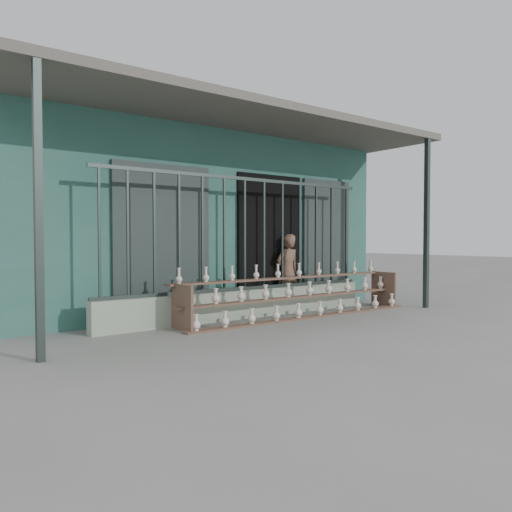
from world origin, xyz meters
TOP-DOWN VIEW (x-y plane):
  - ground at (0.00, 0.00)m, footprint 60.00×60.00m
  - workshop_building at (0.00, 4.23)m, footprint 7.40×6.60m
  - parapet_wall at (0.00, 1.30)m, footprint 5.00×0.20m
  - security_fence at (-0.00, 1.30)m, footprint 5.00×0.04m
  - shelf_rack at (0.80, 0.89)m, footprint 4.50×0.68m
  - elderly_woman at (1.19, 1.63)m, footprint 0.50×0.34m

SIDE VIEW (x-z plane):
  - ground at x=0.00m, z-range 0.00..0.00m
  - parapet_wall at x=0.00m, z-range 0.00..0.45m
  - shelf_rack at x=0.80m, z-range -0.07..0.78m
  - elderly_woman at x=1.19m, z-range 0.00..1.35m
  - security_fence at x=0.00m, z-range 0.45..2.25m
  - workshop_building at x=0.00m, z-range 0.02..3.23m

